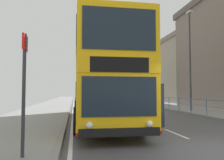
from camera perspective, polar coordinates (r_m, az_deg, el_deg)
The scene contains 9 objects.
ground at distance 6.57m, azimuth 20.15°, elevation -16.60°, with size 15.80×140.00×0.20m.
double_decker_bus_main at distance 11.89m, azimuth -3.07°, elevation 0.17°, with size 3.20×11.18×4.34m.
background_bus_far_lane at distance 36.98m, azimuth 1.06°, elevation -2.99°, with size 2.83×9.52×3.09m.
pedestrian_railing_far_kerb at distance 17.16m, azimuth 19.52°, elevation -5.51°, with size 0.05×26.82×1.02m.
bus_stop_sign_near at distance 5.47m, azimuth -21.52°, elevation -0.19°, with size 0.08×0.44×2.79m.
street_lamp_far_side at distance 19.53m, azimuth 19.25°, elevation 6.64°, with size 0.28×0.60×8.18m.
bare_tree_far_00 at distance 41.66m, azimuth 3.67°, elevation -1.73°, with size 1.99×2.35×5.16m.
bare_tree_far_01 at distance 29.24m, azimuth 8.76°, elevation -0.80°, with size 2.43×2.94×6.03m.
background_building_01 at distance 38.31m, azimuth 25.35°, elevation 3.09°, with size 13.60×18.57×11.04m.
Camera 1 is at (-3.85, -5.57, 1.59)m, focal length 35.87 mm.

